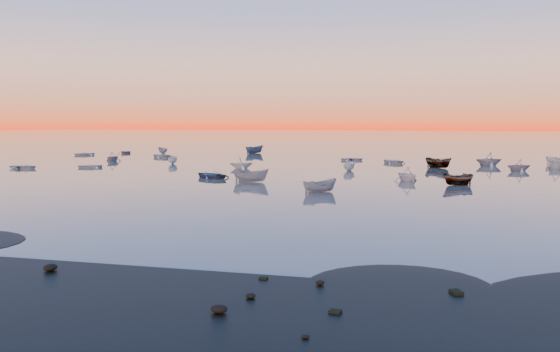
% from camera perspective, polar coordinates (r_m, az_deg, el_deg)
% --- Properties ---
extents(ground, '(600.00, 600.00, 0.00)m').
position_cam_1_polar(ground, '(124.55, 9.37, 2.68)').
color(ground, '#635953').
rests_on(ground, ground).
extents(mud_lobes, '(140.00, 6.00, 0.07)m').
position_cam_1_polar(mud_lobes, '(25.67, -8.45, -8.53)').
color(mud_lobes, black).
rests_on(mud_lobes, ground).
extents(moored_fleet, '(124.00, 58.00, 1.20)m').
position_cam_1_polar(moored_fleet, '(77.86, 6.71, 0.99)').
color(moored_fleet, silver).
rests_on(moored_fleet, ground).
extents(boat_near_center, '(3.33, 3.60, 1.20)m').
position_cam_1_polar(boat_near_center, '(49.10, 4.18, -1.71)').
color(boat_near_center, gray).
rests_on(boat_near_center, ground).
extents(boat_near_right, '(3.59, 3.22, 1.17)m').
position_cam_1_polar(boat_near_right, '(59.92, 13.11, -0.51)').
color(boat_near_right, silver).
rests_on(boat_near_right, ground).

